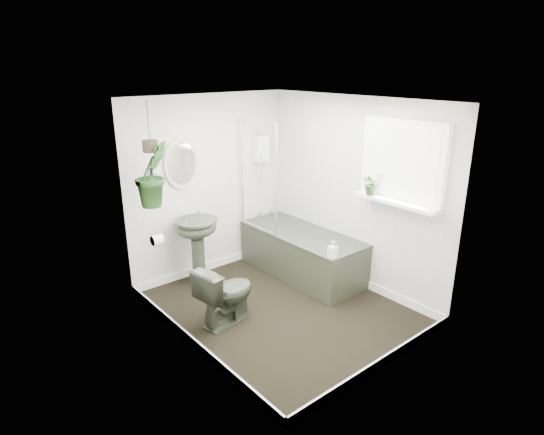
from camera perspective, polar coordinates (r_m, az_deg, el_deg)
floor at (r=5.28m, az=1.06°, el=-11.37°), size 2.30×2.80×0.02m
ceiling at (r=4.57m, az=1.24°, el=14.64°), size 2.30×2.80×0.02m
wall_back at (r=5.89m, az=-7.88°, el=3.97°), size 2.30×0.02×2.30m
wall_front at (r=3.91m, az=14.82°, el=-4.30°), size 2.30×0.02×2.30m
wall_left at (r=4.17m, az=-11.00°, el=-2.51°), size 0.02×2.80×2.30m
wall_right at (r=5.59m, az=10.19°, el=3.05°), size 0.02×2.80×2.30m
skirting at (r=5.25m, az=1.07°, el=-10.81°), size 2.30×2.80×0.10m
bathtub at (r=5.95m, az=3.78°, el=-4.50°), size 0.72×1.72×0.58m
bath_screen at (r=5.79m, az=-1.75°, el=5.19°), size 0.04×0.72×1.40m
shower_box at (r=6.20m, az=-1.36°, el=8.67°), size 0.20×0.10×0.35m
oval_mirror at (r=5.59m, az=-11.26°, el=6.66°), size 0.46×0.03×0.62m
wall_sconce at (r=5.42m, az=-14.84°, el=4.95°), size 0.04×0.04×0.22m
toilet_roll_holder at (r=4.88m, az=-14.23°, el=-2.73°), size 0.11×0.11×0.11m
window_recess at (r=5.01m, az=16.11°, el=6.66°), size 0.08×1.00×0.90m
window_sill at (r=5.06m, az=15.23°, el=1.92°), size 0.18×1.00×0.04m
window_blinds at (r=4.98m, az=15.81°, el=6.60°), size 0.01×0.86×0.76m
toilet at (r=4.89m, az=-5.78°, el=-9.45°), size 0.70×0.47×0.67m
pedestal_sink at (r=5.68m, az=-9.25°, el=-4.35°), size 0.53×0.46×0.86m
sill_plant at (r=5.16m, az=12.47°, el=4.22°), size 0.28×0.26×0.26m
hanging_plant at (r=4.96m, az=-14.75°, el=5.31°), size 0.43×0.36×0.70m
soap_bottle at (r=5.10m, az=7.60°, el=-3.99°), size 0.10×0.10×0.20m
hanging_pot at (r=4.90m, az=-15.04°, el=8.63°), size 0.16×0.16×0.12m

